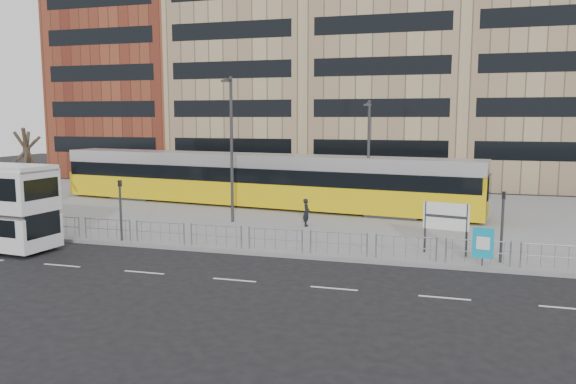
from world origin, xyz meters
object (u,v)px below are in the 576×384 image
(lamp_post_west, at_px, (231,144))
(lamp_post_east, at_px, (368,153))
(bare_tree, at_px, (25,126))
(station_sign, at_px, (446,219))
(traffic_light_east, at_px, (503,217))
(tram, at_px, (254,180))
(traffic_light_west, at_px, (120,202))
(pedestrian, at_px, (306,212))
(ad_panel, at_px, (483,244))

(lamp_post_west, distance_m, lamp_post_east, 8.74)
(bare_tree, bearing_deg, lamp_post_east, 13.31)
(station_sign, xyz_separation_m, traffic_light_east, (2.33, -0.83, 0.32))
(tram, bearing_deg, lamp_post_east, -4.38)
(station_sign, xyz_separation_m, traffic_light_west, (-15.85, -1.53, 0.32))
(station_sign, bearing_deg, tram, 152.25)
(pedestrian, bearing_deg, station_sign, -126.66)
(traffic_light_west, bearing_deg, traffic_light_east, 7.22)
(traffic_light_west, bearing_deg, station_sign, 10.52)
(pedestrian, distance_m, bare_tree, 19.22)
(pedestrian, bearing_deg, ad_panel, -129.64)
(traffic_light_west, xyz_separation_m, lamp_post_east, (10.99, 10.81, 2.03))
(pedestrian, relative_size, traffic_light_east, 0.52)
(tram, distance_m, lamp_post_west, 6.88)
(station_sign, bearing_deg, traffic_light_west, -162.21)
(station_sign, height_order, pedestrian, station_sign)
(traffic_light_east, height_order, lamp_post_east, lamp_post_east)
(station_sign, height_order, lamp_post_east, lamp_post_east)
(pedestrian, relative_size, bare_tree, 0.21)
(traffic_light_east, relative_size, lamp_post_west, 0.36)
(traffic_light_west, height_order, lamp_post_west, lamp_post_west)
(tram, bearing_deg, bare_tree, -145.22)
(tram, height_order, lamp_post_east, lamp_post_east)
(pedestrian, bearing_deg, tram, 35.46)
(ad_panel, xyz_separation_m, traffic_light_west, (-17.38, 0.10, 1.02))
(traffic_light_west, bearing_deg, ad_panel, 4.68)
(traffic_light_west, distance_m, lamp_post_east, 15.55)
(tram, relative_size, ad_panel, 19.24)
(lamp_post_east, bearing_deg, lamp_post_west, -148.95)
(bare_tree, bearing_deg, lamp_post_west, 2.39)
(ad_panel, height_order, lamp_post_west, lamp_post_west)
(tram, xyz_separation_m, bare_tree, (-13.21, -6.81, 3.82))
(ad_panel, bearing_deg, lamp_post_west, 166.65)
(lamp_post_west, bearing_deg, lamp_post_east, 31.05)
(traffic_light_west, height_order, traffic_light_east, same)
(station_sign, distance_m, traffic_light_east, 2.49)
(tram, height_order, station_sign, tram)
(bare_tree, bearing_deg, traffic_light_east, -9.96)
(ad_panel, xyz_separation_m, lamp_post_east, (-6.39, 10.91, 3.05))
(traffic_light_west, distance_m, lamp_post_west, 7.72)
(traffic_light_east, height_order, lamp_post_west, lamp_post_west)
(traffic_light_west, bearing_deg, tram, 82.70)
(traffic_light_east, bearing_deg, tram, 144.63)
(station_sign, xyz_separation_m, pedestrian, (-7.73, 4.74, -0.85))
(traffic_light_east, bearing_deg, lamp_post_east, 127.52)
(tram, relative_size, traffic_light_east, 10.11)
(ad_panel, height_order, pedestrian, ad_panel)
(ad_panel, height_order, traffic_light_east, traffic_light_east)
(tram, relative_size, pedestrian, 19.56)
(lamp_post_west, bearing_deg, traffic_light_east, -20.97)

